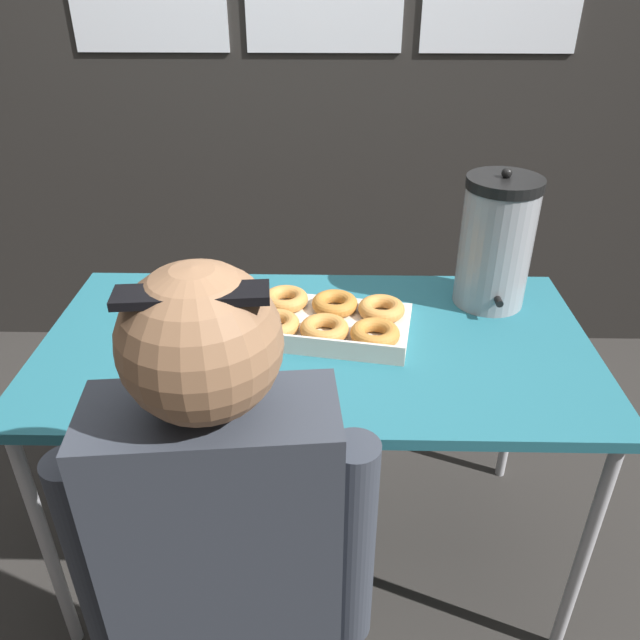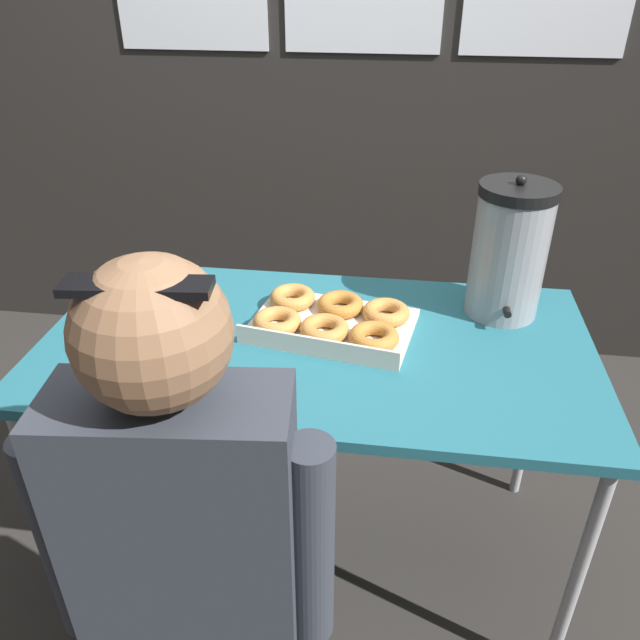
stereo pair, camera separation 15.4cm
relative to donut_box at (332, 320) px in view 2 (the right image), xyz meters
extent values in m
plane|color=#2D2B28|center=(-0.03, -0.06, -0.79)|extent=(12.00, 12.00, 0.00)
cube|color=#282623|center=(-0.03, 1.22, 0.64)|extent=(6.00, 0.10, 2.85)
cube|color=#236675|center=(-0.03, -0.06, -0.04)|extent=(1.38, 0.74, 0.03)
cylinder|color=#ADADB2|center=(-0.68, -0.38, -0.42)|extent=(0.03, 0.03, 0.74)
cylinder|color=#ADADB2|center=(0.61, -0.38, -0.42)|extent=(0.03, 0.03, 0.74)
cylinder|color=#ADADB2|center=(-0.68, 0.26, -0.42)|extent=(0.03, 0.03, 0.74)
cylinder|color=#ADADB2|center=(0.61, 0.26, -0.42)|extent=(0.03, 0.03, 0.74)
cube|color=beige|center=(0.00, 0.00, -0.02)|extent=(0.45, 0.35, 0.02)
cube|color=beige|center=(-0.02, -0.13, 0.01)|extent=(0.41, 0.08, 0.04)
torus|color=#CC8A42|center=(-0.14, -0.04, 0.01)|extent=(0.17, 0.17, 0.04)
torus|color=#C8863F|center=(-0.01, -0.06, 0.01)|extent=(0.17, 0.17, 0.04)
torus|color=#BC7932|center=(0.11, -0.08, 0.01)|extent=(0.16, 0.16, 0.04)
torus|color=#CC8A42|center=(-0.12, 0.09, 0.01)|extent=(0.13, 0.13, 0.04)
torus|color=#B8762E|center=(0.01, 0.07, 0.01)|extent=(0.17, 0.17, 0.04)
torus|color=#CA8840|center=(0.14, 0.04, 0.01)|extent=(0.17, 0.17, 0.04)
cylinder|color=#939399|center=(0.44, 0.15, 0.14)|extent=(0.19, 0.19, 0.33)
cylinder|color=black|center=(0.44, 0.15, 0.32)|extent=(0.20, 0.20, 0.03)
sphere|color=black|center=(0.44, 0.15, 0.34)|extent=(0.03, 0.03, 0.03)
cylinder|color=black|center=(0.44, 0.05, 0.03)|extent=(0.02, 0.05, 0.02)
cube|color=#2D334C|center=(-0.34, -0.24, -0.02)|extent=(0.12, 0.17, 0.01)
cube|color=#2D333D|center=(-0.34, -0.24, -0.01)|extent=(0.10, 0.14, 0.00)
cube|color=#333842|center=(-0.17, -0.68, -0.03)|extent=(0.40, 0.21, 0.57)
sphere|color=#8E6647|center=(-0.17, -0.68, 0.37)|extent=(0.23, 0.23, 0.23)
cube|color=black|center=(-0.17, -0.71, 0.46)|extent=(0.20, 0.07, 0.01)
cylinder|color=#333842|center=(0.04, -0.66, -0.06)|extent=(0.08, 0.08, 0.45)
cylinder|color=#333842|center=(-0.39, -0.70, -0.06)|extent=(0.08, 0.08, 0.45)
camera|label=1|loc=(0.01, -1.38, 0.82)|focal=35.00mm
camera|label=2|loc=(0.16, -1.37, 0.82)|focal=35.00mm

